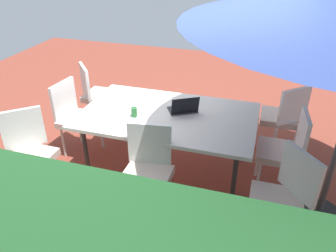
{
  "coord_description": "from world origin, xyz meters",
  "views": [
    {
      "loc": [
        -0.98,
        3.19,
        2.54
      ],
      "look_at": [
        0.0,
        0.0,
        0.62
      ],
      "focal_mm": 35.37,
      "sensor_mm": 36.0,
      "label": 1
    }
  ],
  "objects_px": {
    "chair_northeast": "(28,151)",
    "chair_southwest": "(283,115)",
    "dining_table": "(168,118)",
    "chair_north": "(147,169)",
    "chair_northwest": "(283,197)",
    "chair_southeast": "(97,93)",
    "chair_west": "(285,148)",
    "laptop": "(183,108)",
    "cup": "(134,112)",
    "chair_east": "(76,115)"
  },
  "relations": [
    {
      "from": "chair_west",
      "to": "cup",
      "type": "height_order",
      "value": "chair_west"
    },
    {
      "from": "chair_west",
      "to": "cup",
      "type": "relative_size",
      "value": 8.98
    },
    {
      "from": "dining_table",
      "to": "chair_east",
      "type": "relative_size",
      "value": 2.03
    },
    {
      "from": "chair_north",
      "to": "laptop",
      "type": "relative_size",
      "value": 2.45
    },
    {
      "from": "chair_west",
      "to": "chair_north",
      "type": "height_order",
      "value": "same"
    },
    {
      "from": "chair_southwest",
      "to": "laptop",
      "type": "bearing_deg",
      "value": -9.72
    },
    {
      "from": "chair_west",
      "to": "chair_southeast",
      "type": "height_order",
      "value": "same"
    },
    {
      "from": "chair_east",
      "to": "chair_southwest",
      "type": "bearing_deg",
      "value": -67.18
    },
    {
      "from": "chair_northwest",
      "to": "cup",
      "type": "height_order",
      "value": "chair_northwest"
    },
    {
      "from": "chair_northeast",
      "to": "chair_southwest",
      "type": "distance_m",
      "value": 3.08
    },
    {
      "from": "chair_northwest",
      "to": "chair_southeast",
      "type": "height_order",
      "value": "same"
    },
    {
      "from": "chair_southwest",
      "to": "chair_west",
      "type": "bearing_deg",
      "value": 49.92
    },
    {
      "from": "chair_northwest",
      "to": "chair_southeast",
      "type": "xyz_separation_m",
      "value": [
        2.62,
        -1.53,
        0.0
      ]
    },
    {
      "from": "chair_northwest",
      "to": "laptop",
      "type": "relative_size",
      "value": 2.45
    },
    {
      "from": "chair_west",
      "to": "laptop",
      "type": "distance_m",
      "value": 1.19
    },
    {
      "from": "chair_northwest",
      "to": "chair_southwest",
      "type": "bearing_deg",
      "value": 139.75
    },
    {
      "from": "chair_east",
      "to": "chair_southeast",
      "type": "height_order",
      "value": "same"
    },
    {
      "from": "chair_north",
      "to": "chair_southwest",
      "type": "xyz_separation_m",
      "value": [
        -1.27,
        -1.57,
        0.0
      ]
    },
    {
      "from": "dining_table",
      "to": "laptop",
      "type": "bearing_deg",
      "value": -146.28
    },
    {
      "from": "chair_west",
      "to": "laptop",
      "type": "xyz_separation_m",
      "value": [
        1.16,
        -0.07,
        0.27
      ]
    },
    {
      "from": "chair_northwest",
      "to": "chair_north",
      "type": "bearing_deg",
      "value": -131.53
    },
    {
      "from": "laptop",
      "to": "cup",
      "type": "relative_size",
      "value": 3.67
    },
    {
      "from": "dining_table",
      "to": "chair_southeast",
      "type": "relative_size",
      "value": 2.03
    },
    {
      "from": "chair_northwest",
      "to": "chair_southeast",
      "type": "distance_m",
      "value": 3.03
    },
    {
      "from": "chair_west",
      "to": "chair_north",
      "type": "distance_m",
      "value": 1.52
    },
    {
      "from": "chair_northwest",
      "to": "chair_southwest",
      "type": "distance_m",
      "value": 1.6
    },
    {
      "from": "chair_northeast",
      "to": "laptop",
      "type": "distance_m",
      "value": 1.76
    },
    {
      "from": "chair_north",
      "to": "chair_southwest",
      "type": "height_order",
      "value": "same"
    },
    {
      "from": "laptop",
      "to": "cup",
      "type": "height_order",
      "value": "laptop"
    },
    {
      "from": "chair_northeast",
      "to": "chair_southeast",
      "type": "distance_m",
      "value": 1.59
    },
    {
      "from": "dining_table",
      "to": "chair_southwest",
      "type": "bearing_deg",
      "value": -147.67
    },
    {
      "from": "chair_west",
      "to": "chair_north",
      "type": "xyz_separation_m",
      "value": [
        1.3,
        0.79,
        0.0
      ]
    },
    {
      "from": "chair_north",
      "to": "chair_southeast",
      "type": "xyz_separation_m",
      "value": [
        1.34,
        -1.5,
        0.0
      ]
    },
    {
      "from": "chair_north",
      "to": "chair_southeast",
      "type": "bearing_deg",
      "value": 123.45
    },
    {
      "from": "chair_southwest",
      "to": "chair_southeast",
      "type": "bearing_deg",
      "value": -40.4
    },
    {
      "from": "laptop",
      "to": "dining_table",
      "type": "bearing_deg",
      "value": 2.97
    },
    {
      "from": "dining_table",
      "to": "chair_north",
      "type": "distance_m",
      "value": 0.78
    },
    {
      "from": "chair_southeast",
      "to": "cup",
      "type": "relative_size",
      "value": 8.98
    },
    {
      "from": "chair_southwest",
      "to": "laptop",
      "type": "xyz_separation_m",
      "value": [
        1.14,
        0.71,
        0.27
      ]
    },
    {
      "from": "dining_table",
      "to": "chair_southwest",
      "type": "distance_m",
      "value": 1.54
    },
    {
      "from": "chair_northeast",
      "to": "laptop",
      "type": "xyz_separation_m",
      "value": [
        -1.46,
        -0.94,
        0.27
      ]
    },
    {
      "from": "chair_east",
      "to": "chair_southeast",
      "type": "bearing_deg",
      "value": 11.41
    },
    {
      "from": "chair_north",
      "to": "chair_east",
      "type": "relative_size",
      "value": 1.0
    },
    {
      "from": "chair_west",
      "to": "chair_north",
      "type": "bearing_deg",
      "value": -63.42
    },
    {
      "from": "chair_southwest",
      "to": "dining_table",
      "type": "bearing_deg",
      "value": -9.53
    },
    {
      "from": "chair_northeast",
      "to": "chair_southeast",
      "type": "height_order",
      "value": "same"
    },
    {
      "from": "chair_southeast",
      "to": "chair_southwest",
      "type": "relative_size",
      "value": 1.0
    },
    {
      "from": "chair_southwest",
      "to": "laptop",
      "type": "distance_m",
      "value": 1.37
    },
    {
      "from": "dining_table",
      "to": "chair_east",
      "type": "bearing_deg",
      "value": -1.86
    },
    {
      "from": "dining_table",
      "to": "chair_northwest",
      "type": "distance_m",
      "value": 1.52
    }
  ]
}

